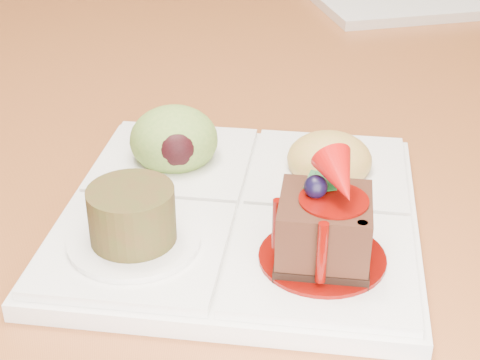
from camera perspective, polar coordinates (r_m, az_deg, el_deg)
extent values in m
plane|color=#513217|center=(1.55, -2.51, -11.44)|extent=(6.00, 6.00, 0.00)
cylinder|color=brown|center=(2.13, -18.03, 10.06)|extent=(0.06, 0.06, 0.71)
cylinder|color=brown|center=(2.19, 5.81, 11.86)|extent=(0.06, 0.06, 0.71)
cylinder|color=#331911|center=(1.63, -16.40, -1.74)|extent=(0.03, 0.03, 0.40)
cube|color=silver|center=(0.50, 0.00, -2.91)|extent=(0.30, 0.30, 0.01)
cube|color=silver|center=(0.44, 6.36, -6.44)|extent=(0.14, 0.14, 0.01)
cube|color=silver|center=(0.45, -8.16, -5.23)|extent=(0.14, 0.14, 0.01)
cube|color=silver|center=(0.55, -5.07, 1.53)|extent=(0.14, 0.14, 0.01)
cube|color=silver|center=(0.54, 6.89, 0.72)|extent=(0.14, 0.14, 0.01)
cylinder|color=#5C0603|center=(0.44, 6.39, -5.99)|extent=(0.08, 0.08, 0.00)
cube|color=black|center=(0.44, 6.41, -5.74)|extent=(0.07, 0.07, 0.01)
cube|color=#391A0F|center=(0.42, 6.56, -3.46)|extent=(0.07, 0.07, 0.03)
cylinder|color=#5C0603|center=(0.42, 6.70, -1.41)|extent=(0.04, 0.04, 0.00)
sphere|color=black|center=(0.41, 5.90, -0.51)|extent=(0.01, 0.01, 0.01)
cone|color=#A00C0A|center=(0.40, 7.78, 0.15)|extent=(0.03, 0.04, 0.03)
cube|color=#104017|center=(0.42, 6.69, -0.09)|extent=(0.01, 0.01, 0.01)
cube|color=#104017|center=(0.42, 5.80, -0.04)|extent=(0.02, 0.02, 0.01)
cylinder|color=#5C0603|center=(0.40, 6.37, -5.64)|extent=(0.01, 0.01, 0.04)
cylinder|color=#5C0603|center=(0.41, 9.30, -5.28)|extent=(0.01, 0.01, 0.03)
cylinder|color=#5C0603|center=(0.42, 2.91, -3.44)|extent=(0.01, 0.01, 0.03)
cylinder|color=silver|center=(0.45, -8.21, -4.71)|extent=(0.08, 0.08, 0.00)
cylinder|color=#422713|center=(0.44, -8.38, -2.67)|extent=(0.05, 0.05, 0.03)
cylinder|color=#4C2B10|center=(0.44, -8.49, -1.44)|extent=(0.04, 0.04, 0.00)
ellipsoid|color=olive|center=(0.54, -5.15, 3.14)|extent=(0.06, 0.06, 0.05)
ellipsoid|color=black|center=(0.52, -4.92, 2.28)|extent=(0.03, 0.02, 0.03)
ellipsoid|color=#BF8545|center=(0.53, 6.95, 1.60)|extent=(0.06, 0.06, 0.04)
cube|color=#DE5910|center=(0.54, 8.18, 2.30)|extent=(0.02, 0.02, 0.01)
cube|color=#407E1B|center=(0.54, 6.60, 2.86)|extent=(0.02, 0.02, 0.01)
cube|color=#DE5910|center=(0.53, 5.70, 2.00)|extent=(0.02, 0.02, 0.01)
cube|color=#407E1B|center=(0.52, 6.32, 1.22)|extent=(0.02, 0.02, 0.01)
cube|color=#DE5910|center=(0.52, 7.85, 1.84)|extent=(0.02, 0.02, 0.01)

